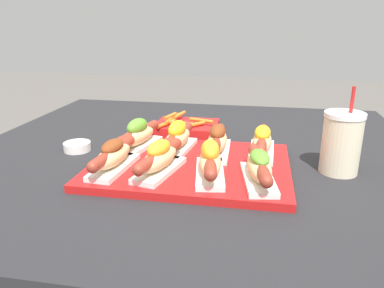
% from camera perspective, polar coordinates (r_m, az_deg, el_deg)
% --- Properties ---
extents(patio_table, '(1.25, 1.16, 0.70)m').
position_cam_1_polar(patio_table, '(1.21, 0.23, -16.85)').
color(patio_table, '#232326').
rests_on(patio_table, ground_plane).
extents(serving_tray, '(0.47, 0.36, 0.02)m').
position_cam_1_polar(serving_tray, '(0.91, -0.23, -3.33)').
color(serving_tray, red).
rests_on(serving_tray, patio_table).
extents(hot_dog_0, '(0.07, 0.21, 0.07)m').
position_cam_1_polar(hot_dog_0, '(0.87, -11.92, -1.73)').
color(hot_dog_0, white).
rests_on(hot_dog_0, serving_tray).
extents(hot_dog_1, '(0.09, 0.20, 0.08)m').
position_cam_1_polar(hot_dog_1, '(0.84, -5.02, -2.16)').
color(hot_dog_1, white).
rests_on(hot_dog_1, serving_tray).
extents(hot_dog_2, '(0.08, 0.21, 0.08)m').
position_cam_1_polar(hot_dog_2, '(0.82, 2.77, -2.54)').
color(hot_dog_2, white).
rests_on(hot_dog_2, serving_tray).
extents(hot_dog_3, '(0.09, 0.21, 0.07)m').
position_cam_1_polar(hot_dog_3, '(0.80, 10.18, -3.48)').
color(hot_dog_3, white).
rests_on(hot_dog_3, serving_tray).
extents(hot_dog_4, '(0.10, 0.20, 0.08)m').
position_cam_1_polar(hot_dog_4, '(1.00, -8.29, 1.34)').
color(hot_dog_4, white).
rests_on(hot_dog_4, serving_tray).
extents(hot_dog_5, '(0.08, 0.21, 0.08)m').
position_cam_1_polar(hot_dog_5, '(0.97, -2.25, 0.95)').
color(hot_dog_5, white).
rests_on(hot_dog_5, serving_tray).
extents(hot_dog_6, '(0.07, 0.21, 0.08)m').
position_cam_1_polar(hot_dog_6, '(0.95, 3.89, 0.56)').
color(hot_dog_6, white).
rests_on(hot_dog_6, serving_tray).
extents(hot_dog_7, '(0.07, 0.21, 0.07)m').
position_cam_1_polar(hot_dog_7, '(0.96, 10.63, 0.41)').
color(hot_dog_7, white).
rests_on(hot_dog_7, serving_tray).
extents(sauce_bowl, '(0.07, 0.07, 0.02)m').
position_cam_1_polar(sauce_bowl, '(1.08, -17.09, -0.30)').
color(sauce_bowl, white).
rests_on(sauce_bowl, patio_table).
extents(drink_cup, '(0.09, 0.09, 0.21)m').
position_cam_1_polar(drink_cup, '(0.94, 21.81, 0.18)').
color(drink_cup, beige).
rests_on(drink_cup, patio_table).
extents(fries_basket, '(0.19, 0.16, 0.06)m').
position_cam_1_polar(fries_basket, '(1.18, -0.88, 2.47)').
color(fries_basket, red).
rests_on(fries_basket, patio_table).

